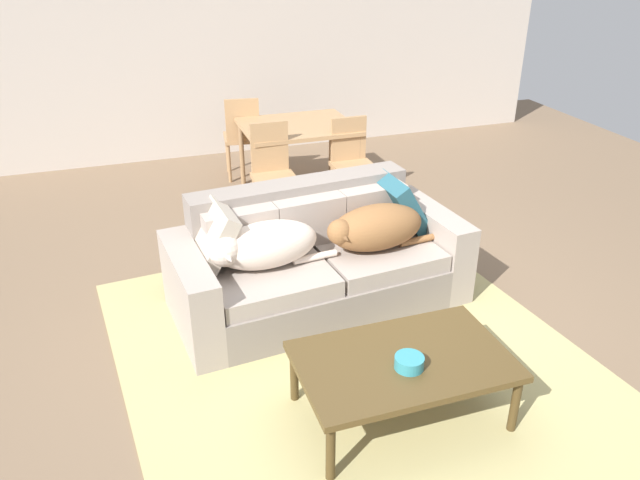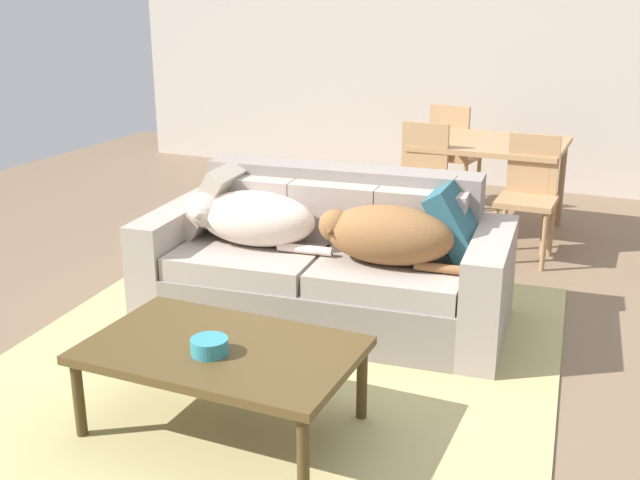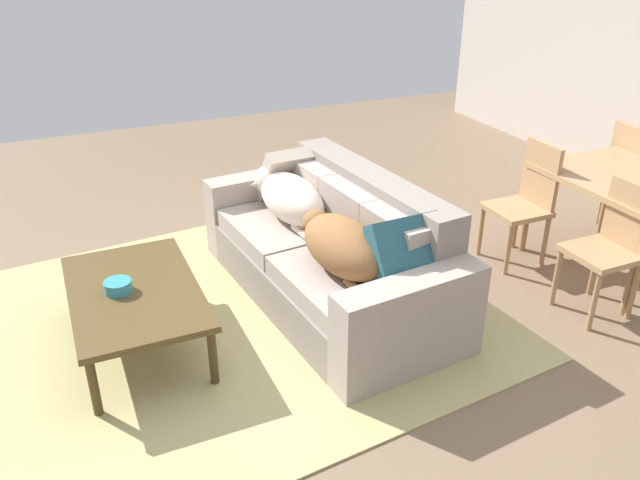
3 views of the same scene
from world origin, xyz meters
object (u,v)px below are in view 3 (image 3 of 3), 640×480
at_px(dining_chair_near_left, 526,199).
at_px(bowl_on_coffee_table, 118,286).
at_px(dog_on_left_cushion, 288,196).
at_px(dining_table, 628,186).
at_px(dog_on_right_cushion, 342,245).
at_px(couch, 334,254).
at_px(coffee_table, 134,295).
at_px(throw_pillow_by_left_arm, 290,174).
at_px(dining_chair_near_right, 611,243).
at_px(dining_chair_far_left, 633,174).
at_px(throw_pillow_by_right_arm, 409,256).

bearing_deg(dining_chair_near_left, bowl_on_coffee_table, -89.62).
height_order(dog_on_left_cushion, bowl_on_coffee_table, dog_on_left_cushion).
bearing_deg(dining_table, dog_on_right_cushion, -92.66).
relative_size(couch, dining_chair_near_left, 2.37).
bearing_deg(dining_chair_near_left, coffee_table, -89.49).
distance_m(throw_pillow_by_left_arm, bowl_on_coffee_table, 1.65).
relative_size(bowl_on_coffee_table, dining_chair_near_right, 0.18).
bearing_deg(dog_on_left_cushion, dining_chair_far_left, 74.77).
distance_m(bowl_on_coffee_table, dining_table, 3.56).
height_order(dog_on_right_cushion, dining_chair_near_right, dining_chair_near_right).
bearing_deg(throw_pillow_by_right_arm, dining_chair_near_left, 114.49).
height_order(couch, throw_pillow_by_right_arm, throw_pillow_by_right_arm).
height_order(throw_pillow_by_right_arm, dining_chair_near_left, dining_chair_near_left).
relative_size(dog_on_left_cushion, dining_table, 0.81).
bearing_deg(bowl_on_coffee_table, dining_chair_near_right, 74.35).
xyz_separation_m(bowl_on_coffee_table, dining_chair_near_right, (0.84, 3.00, 0.06)).
relative_size(coffee_table, dining_chair_near_right, 1.32).
relative_size(throw_pillow_by_left_arm, dining_chair_near_right, 0.51).
height_order(throw_pillow_by_left_arm, dining_chair_near_right, dining_chair_near_right).
distance_m(throw_pillow_by_left_arm, dining_chair_near_right, 2.29).
height_order(dog_on_left_cushion, dining_chair_far_left, dining_chair_far_left).
height_order(throw_pillow_by_left_arm, bowl_on_coffee_table, throw_pillow_by_left_arm).
xyz_separation_m(couch, dining_table, (0.51, 2.10, 0.34)).
bearing_deg(couch, dog_on_left_cushion, -165.83).
bearing_deg(dog_on_right_cushion, coffee_table, -110.98).
height_order(throw_pillow_by_left_arm, coffee_table, throw_pillow_by_left_arm).
distance_m(dog_on_left_cushion, dog_on_right_cushion, 0.84).
relative_size(couch, throw_pillow_by_left_arm, 4.79).
bearing_deg(dog_on_left_cushion, bowl_on_coffee_table, -74.13).
xyz_separation_m(dog_on_left_cushion, bowl_on_coffee_table, (0.50, -1.28, -0.17)).
height_order(throw_pillow_by_left_arm, dining_table, throw_pillow_by_left_arm).
xyz_separation_m(couch, coffee_table, (0.07, -1.35, 0.04)).
bearing_deg(dog_on_left_cushion, dining_chair_near_left, 67.34).
distance_m(couch, dog_on_left_cushion, 0.55).
height_order(couch, dining_chair_near_right, dining_chair_near_right).
bearing_deg(bowl_on_coffee_table, dining_chair_far_left, 90.11).
distance_m(couch, dining_chair_near_left, 1.57).
bearing_deg(dining_chair_near_right, dining_table, 126.70).
height_order(throw_pillow_by_left_arm, dining_chair_far_left, dining_chair_far_left).
xyz_separation_m(dog_on_left_cushion, dining_chair_near_left, (0.53, 1.71, -0.11)).
height_order(dining_table, dining_chair_far_left, dining_chair_far_left).
height_order(dining_table, dining_chair_near_right, dining_chair_near_right).
height_order(bowl_on_coffee_table, dining_chair_near_left, dining_chair_near_left).
bearing_deg(throw_pillow_by_left_arm, dining_chair_far_left, 73.44).
bearing_deg(throw_pillow_by_left_arm, dining_chair_near_right, 43.75).
height_order(couch, dining_table, couch).
height_order(dining_table, dining_chair_near_left, dining_chair_near_left).
bearing_deg(dining_chair_near_right, dog_on_left_cushion, -127.61).
relative_size(couch, dining_table, 1.95).
bearing_deg(dining_chair_far_left, dining_table, 135.49).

